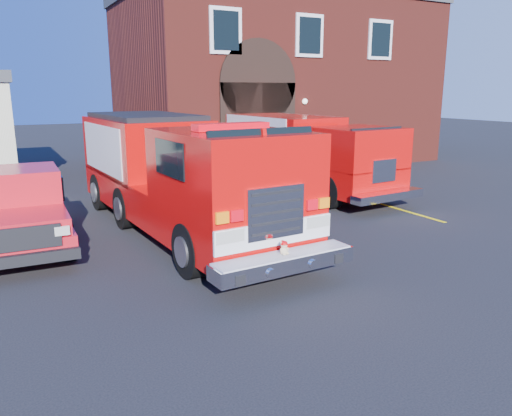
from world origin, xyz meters
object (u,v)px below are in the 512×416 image
fire_station (272,79)px  pickup_truck (18,208)px  secondary_truck (303,151)px  fire_engine (177,173)px

fire_station → pickup_truck: (-13.33, -10.96, -3.35)m
pickup_truck → secondary_truck: bearing=13.7°
secondary_truck → fire_station: bearing=67.6°
fire_engine → secondary_truck: bearing=27.9°
pickup_truck → secondary_truck: size_ratio=0.68×
fire_station → secondary_truck: fire_station is taller
fire_station → secondary_truck: (-3.53, -8.57, -2.77)m
pickup_truck → secondary_truck: secondary_truck is taller
fire_station → fire_engine: 15.33m
fire_station → pickup_truck: 17.58m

